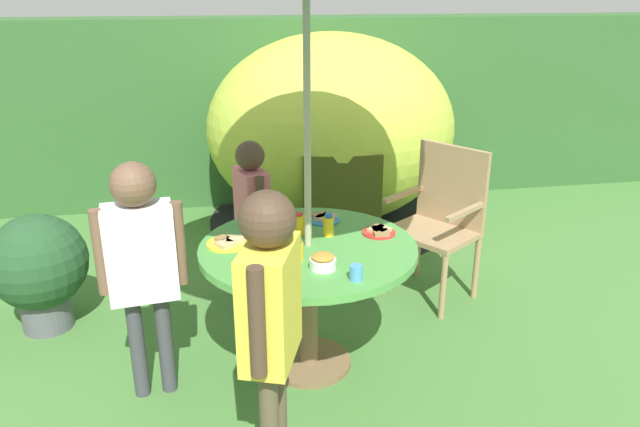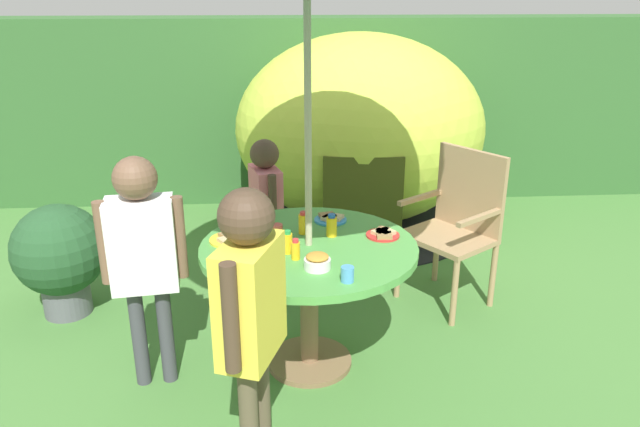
{
  "view_description": "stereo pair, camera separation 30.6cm",
  "coord_description": "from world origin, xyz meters",
  "views": [
    {
      "loc": [
        -0.44,
        -2.86,
        2.01
      ],
      "look_at": [
        0.06,
        -0.04,
        0.92
      ],
      "focal_mm": 33.76,
      "sensor_mm": 36.0,
      "label": 1
    },
    {
      "loc": [
        -0.14,
        -2.9,
        2.01
      ],
      "look_at": [
        0.06,
        -0.04,
        0.92
      ],
      "focal_mm": 33.76,
      "sensor_mm": 36.0,
      "label": 2
    }
  ],
  "objects": [
    {
      "name": "child_in_yellow_shirt",
      "position": [
        -0.27,
        -0.77,
        0.83
      ],
      "size": [
        0.29,
        0.42,
        1.31
      ],
      "rotation": [
        0.0,
        0.0,
        1.23
      ],
      "color": "brown",
      "rests_on": "ground_plane"
    },
    {
      "name": "plate_mid_right",
      "position": [
        -0.41,
        0.08,
        0.75
      ],
      "size": [
        0.23,
        0.23,
        0.03
      ],
      "color": "yellow",
      "rests_on": "garden_table"
    },
    {
      "name": "cup_near",
      "position": [
        0.16,
        -0.43,
        0.77
      ],
      "size": [
        0.06,
        0.06,
        0.07
      ],
      "primitive_type": "cylinder",
      "color": "#4C99D8",
      "rests_on": "garden_table"
    },
    {
      "name": "dome_tent",
      "position": [
        0.56,
        2.26,
        0.82
      ],
      "size": [
        2.4,
        2.4,
        1.66
      ],
      "rotation": [
        0.0,
        0.0,
        -0.09
      ],
      "color": "#B2C63F",
      "rests_on": "ground_plane"
    },
    {
      "name": "juice_bottle_center_front",
      "position": [
        -0.02,
        0.16,
        0.8
      ],
      "size": [
        0.05,
        0.05,
        0.13
      ],
      "color": "yellow",
      "rests_on": "garden_table"
    },
    {
      "name": "juice_bottle_far_left",
      "position": [
        -0.07,
        -0.17,
        0.79
      ],
      "size": [
        0.04,
        0.04,
        0.11
      ],
      "color": "yellow",
      "rests_on": "garden_table"
    },
    {
      "name": "hedge_backdrop",
      "position": [
        0.0,
        3.1,
        0.87
      ],
      "size": [
        9.0,
        0.7,
        1.74
      ],
      "primitive_type": "cube",
      "color": "#33602D",
      "rests_on": "ground_plane"
    },
    {
      "name": "plate_back_edge",
      "position": [
        0.14,
        0.34,
        0.75
      ],
      "size": [
        0.19,
        0.19,
        0.03
      ],
      "color": "#338CD8",
      "rests_on": "garden_table"
    },
    {
      "name": "garden_table",
      "position": [
        0.0,
        0.0,
        0.61
      ],
      "size": [
        1.15,
        1.15,
        0.74
      ],
      "color": "brown",
      "rests_on": "ground_plane"
    },
    {
      "name": "child_in_pink_shirt",
      "position": [
        -0.24,
        0.83,
        0.71
      ],
      "size": [
        0.23,
        0.37,
        1.11
      ],
      "rotation": [
        0.0,
        0.0,
        -1.29
      ],
      "color": "#3F3F47",
      "rests_on": "ground_plane"
    },
    {
      "name": "juice_bottle_near_right",
      "position": [
        -0.11,
        -0.1,
        0.79
      ],
      "size": [
        0.05,
        0.05,
        0.12
      ],
      "color": "yellow",
      "rests_on": "garden_table"
    },
    {
      "name": "cup_far",
      "position": [
        -0.17,
        0.13,
        0.77
      ],
      "size": [
        0.06,
        0.06,
        0.07
      ],
      "primitive_type": "cylinder",
      "color": "#E04C47",
      "rests_on": "garden_table"
    },
    {
      "name": "plate_front_edge",
      "position": [
        0.41,
        0.09,
        0.75
      ],
      "size": [
        0.18,
        0.18,
        0.03
      ],
      "color": "red",
      "rests_on": "garden_table"
    },
    {
      "name": "potted_plant",
      "position": [
        -1.55,
        0.68,
        0.42
      ],
      "size": [
        0.59,
        0.59,
        0.74
      ],
      "color": "#595960",
      "rests_on": "ground_plane"
    },
    {
      "name": "plate_far_right",
      "position": [
        -0.27,
        -0.27,
        0.74
      ],
      "size": [
        0.23,
        0.23,
        0.03
      ],
      "color": "white",
      "rests_on": "garden_table"
    },
    {
      "name": "snack_bowl",
      "position": [
        0.03,
        -0.29,
        0.77
      ],
      "size": [
        0.13,
        0.13,
        0.08
      ],
      "color": "white",
      "rests_on": "garden_table"
    },
    {
      "name": "child_in_white_shirt",
      "position": [
        -0.84,
        -0.1,
        0.8
      ],
      "size": [
        0.43,
        0.22,
        1.26
      ],
      "rotation": [
        0.0,
        0.0,
        0.12
      ],
      "color": "#3F3F47",
      "rests_on": "ground_plane"
    },
    {
      "name": "wooden_chair",
      "position": [
        1.02,
        0.72,
        0.58
      ],
      "size": [
        0.66,
        0.68,
        1.03
      ],
      "rotation": [
        0.0,
        0.0,
        -0.96
      ],
      "color": "tan",
      "rests_on": "ground_plane"
    },
    {
      "name": "ground_plane",
      "position": [
        0.0,
        0.0,
        -0.01
      ],
      "size": [
        10.0,
        10.0,
        0.02
      ],
      "primitive_type": "cube",
      "color": "#477A38"
    },
    {
      "name": "juice_bottle_near_left",
      "position": [
        0.13,
        0.11,
        0.79
      ],
      "size": [
        0.06,
        0.06,
        0.13
      ],
      "color": "yellow",
      "rests_on": "garden_table"
    }
  ]
}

